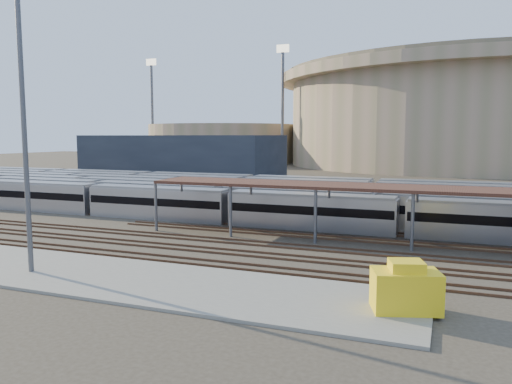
% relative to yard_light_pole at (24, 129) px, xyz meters
% --- Properties ---
extents(ground, '(420.00, 420.00, 0.00)m').
position_rel_yard_light_pole_xyz_m(ground, '(7.39, 16.16, -10.38)').
color(ground, '#383026').
rests_on(ground, ground).
extents(apron, '(50.00, 9.00, 0.20)m').
position_rel_yard_light_pole_xyz_m(apron, '(2.39, 1.16, -10.28)').
color(apron, gray).
rests_on(apron, ground).
extents(subway_trains, '(127.20, 23.90, 3.60)m').
position_rel_yard_light_pole_xyz_m(subway_trains, '(4.98, 34.66, -8.58)').
color(subway_trains, '#A8A8AC').
rests_on(subway_trains, ground).
extents(inspection_shed, '(60.30, 6.00, 5.30)m').
position_rel_yard_light_pole_xyz_m(inspection_shed, '(29.39, 20.16, -5.39)').
color(inspection_shed, '#56565B').
rests_on(inspection_shed, ground).
extents(empty_tracks, '(170.00, 9.62, 0.18)m').
position_rel_yard_light_pole_xyz_m(empty_tracks, '(7.39, 11.16, -10.29)').
color(empty_tracks, '#4C3323').
rests_on(empty_tracks, ground).
extents(stadium, '(124.00, 124.00, 32.50)m').
position_rel_yard_light_pole_xyz_m(stadium, '(32.39, 156.16, 6.09)').
color(stadium, gray).
rests_on(stadium, ground).
extents(secondary_arena, '(56.00, 56.00, 14.00)m').
position_rel_yard_light_pole_xyz_m(secondary_arena, '(-52.61, 146.16, -3.38)').
color(secondary_arena, gray).
rests_on(secondary_arena, ground).
extents(service_building, '(42.00, 20.00, 10.00)m').
position_rel_yard_light_pole_xyz_m(service_building, '(-27.61, 71.16, -5.38)').
color(service_building, '#1E232D').
rests_on(service_building, ground).
extents(floodlight_0, '(4.00, 1.00, 38.40)m').
position_rel_yard_light_pole_xyz_m(floodlight_0, '(-22.61, 126.16, 10.27)').
color(floodlight_0, '#56565B').
rests_on(floodlight_0, ground).
extents(floodlight_1, '(4.00, 1.00, 38.40)m').
position_rel_yard_light_pole_xyz_m(floodlight_1, '(-77.61, 136.16, 10.27)').
color(floodlight_1, '#56565B').
rests_on(floodlight_1, ground).
extents(floodlight_3, '(4.00, 1.00, 38.40)m').
position_rel_yard_light_pole_xyz_m(floodlight_3, '(-2.61, 176.16, 10.27)').
color(floodlight_3, '#56565B').
rests_on(floodlight_3, ground).
extents(yard_light_pole, '(0.82, 0.36, 20.19)m').
position_rel_yard_light_pole_xyz_m(yard_light_pole, '(0.00, 0.00, 0.00)').
color(yard_light_pole, '#56565B').
rests_on(yard_light_pole, apron).
extents(yellow_equipment, '(4.16, 3.27, 2.27)m').
position_rel_yard_light_pole_xyz_m(yellow_equipment, '(25.89, 1.36, -9.04)').
color(yellow_equipment, yellow).
rests_on(yellow_equipment, apron).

